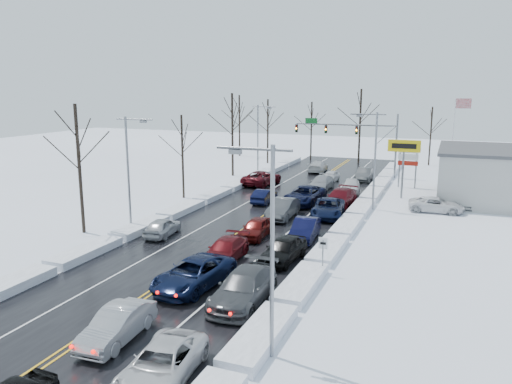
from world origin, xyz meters
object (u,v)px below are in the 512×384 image
at_px(traffic_signal_mast, 356,133).
at_px(oncoming_car_0, 264,203).
at_px(flagpole, 455,131).
at_px(tires_plus_sign, 404,150).

distance_m(traffic_signal_mast, oncoming_car_0, 20.62).
xyz_separation_m(traffic_signal_mast, flagpole, (11.72, 2.01, 0.45)).
bearing_deg(tires_plus_sign, oncoming_car_0, -150.02).
xyz_separation_m(flagpole, oncoming_car_0, (-17.07, -21.16, -5.93)).
bearing_deg(flagpole, tires_plus_sign, -108.44).
distance_m(tires_plus_sign, flagpole, 14.79).
height_order(traffic_signal_mast, tires_plus_sign, traffic_signal_mast).
bearing_deg(oncoming_car_0, flagpole, -130.18).
bearing_deg(tires_plus_sign, flagpole, 71.56).
relative_size(tires_plus_sign, flagpole, 0.60).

